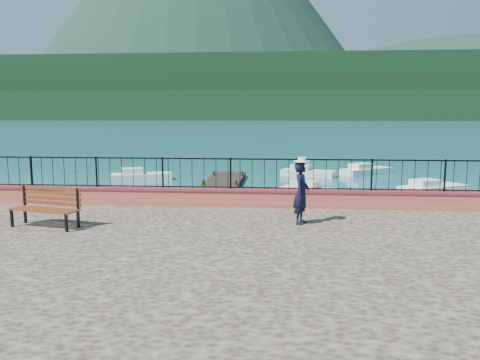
% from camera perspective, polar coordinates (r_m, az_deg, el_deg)
% --- Properties ---
extents(ground, '(2000.00, 2000.00, 0.00)m').
position_cam_1_polar(ground, '(11.78, -1.56, -12.53)').
color(ground, '#19596B').
rests_on(ground, ground).
extents(parapet, '(28.00, 0.46, 0.58)m').
position_cam_1_polar(parapet, '(14.94, 0.00, -2.16)').
color(parapet, '#C86848').
rests_on(parapet, promenade).
extents(railing, '(27.00, 0.05, 0.95)m').
position_cam_1_polar(railing, '(14.83, 0.00, 0.76)').
color(railing, black).
rests_on(railing, parapet).
extents(dock, '(2.00, 16.00, 0.30)m').
position_cam_1_polar(dock, '(23.52, -3.14, -1.71)').
color(dock, '#2D231C').
rests_on(dock, ground).
extents(far_forest, '(900.00, 60.00, 18.00)m').
position_cam_1_polar(far_forest, '(310.99, 4.69, 8.95)').
color(far_forest, black).
rests_on(far_forest, ground).
extents(foothills, '(900.00, 120.00, 44.00)m').
position_cam_1_polar(foothills, '(371.38, 4.75, 10.82)').
color(foothills, black).
rests_on(foothills, ground).
extents(companion_hill, '(448.00, 384.00, 180.00)m').
position_cam_1_polar(companion_hill, '(611.44, 26.03, 6.89)').
color(companion_hill, '#142D23').
rests_on(companion_hill, ground).
extents(park_bench, '(1.96, 1.02, 1.04)m').
position_cam_1_polar(park_bench, '(13.29, -22.59, -3.99)').
color(park_bench, black).
rests_on(park_bench, promenade).
extents(person, '(0.56, 0.70, 1.68)m').
position_cam_1_polar(person, '(12.65, 7.49, -1.57)').
color(person, black).
rests_on(person, promenade).
extents(hat, '(0.44, 0.44, 0.12)m').
position_cam_1_polar(hat, '(12.53, 7.56, 2.50)').
color(hat, white).
rests_on(hat, person).
extents(boat_0, '(3.55, 2.09, 0.80)m').
position_cam_1_polar(boat_0, '(18.67, -11.15, -3.65)').
color(boat_0, silver).
rests_on(boat_0, ground).
extents(boat_1, '(3.76, 2.64, 0.80)m').
position_cam_1_polar(boat_1, '(23.83, 9.11, -1.06)').
color(boat_1, silver).
rests_on(boat_1, ground).
extents(boat_2, '(3.88, 2.95, 0.80)m').
position_cam_1_polar(boat_2, '(26.48, 22.45, -0.67)').
color(boat_2, white).
rests_on(boat_2, ground).
extents(boat_3, '(3.93, 2.46, 0.80)m').
position_cam_1_polar(boat_3, '(30.04, -11.93, 0.75)').
color(boat_3, silver).
rests_on(boat_3, ground).
extents(boat_4, '(3.72, 2.30, 0.80)m').
position_cam_1_polar(boat_4, '(31.47, 8.30, 1.16)').
color(boat_4, silver).
rests_on(boat_4, ground).
extents(boat_5, '(3.92, 3.37, 0.80)m').
position_cam_1_polar(boat_5, '(33.42, 15.18, 1.37)').
color(boat_5, silver).
rests_on(boat_5, ground).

